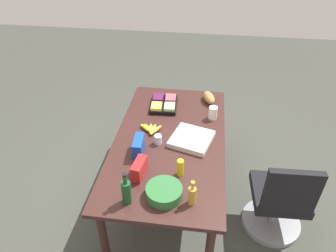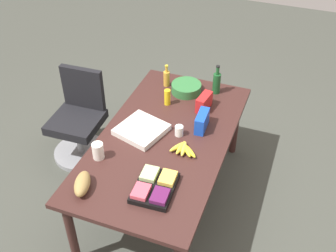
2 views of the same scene
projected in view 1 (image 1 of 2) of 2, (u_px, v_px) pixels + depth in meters
The scene contains 15 objects.
ground_plane at pixel (169, 192), 3.42m from camera, with size 10.00×10.00×0.00m, color #41433C.
conference_table at pixel (170, 145), 3.02m from camera, with size 1.92×1.04×0.75m.
office_chair at pixel (279, 203), 2.84m from camera, with size 0.56×0.56×0.92m.
fruit_platter at pixel (164, 104), 3.42m from camera, with size 0.38×0.30×0.07m.
wine_bottle at pixel (126, 191), 2.30m from camera, with size 0.08×0.08×0.29m.
mustard_bottle at pixel (180, 168), 2.55m from camera, with size 0.06×0.06×0.15m, color yellow.
pizza_box at pixel (192, 139), 2.94m from camera, with size 0.36×0.36×0.05m, color silver.
salad_bowl at pixel (164, 192), 2.38m from camera, with size 0.28×0.28×0.09m, color #2E6E37.
dressing_bottle at pixel (192, 195), 2.30m from camera, with size 0.07×0.07×0.22m.
chip_bag_red at pixel (139, 168), 2.55m from camera, with size 0.20×0.08×0.14m, color red.
paper_cup at pixel (158, 139), 2.90m from camera, with size 0.07×0.07×0.09m, color white.
bread_loaf at pixel (209, 98), 3.49m from camera, with size 0.24×0.11×0.10m, color #9C7C45.
chip_bag_blue at pixel (139, 146), 2.77m from camera, with size 0.22×0.08×0.15m, color blue.
mayo_jar at pixel (213, 113), 3.21m from camera, with size 0.09×0.09×0.14m, color white.
banana_bunch at pixel (151, 129), 3.06m from camera, with size 0.18×0.24×0.04m.
Camera 1 is at (-2.30, -0.30, 2.61)m, focal length 33.36 mm.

